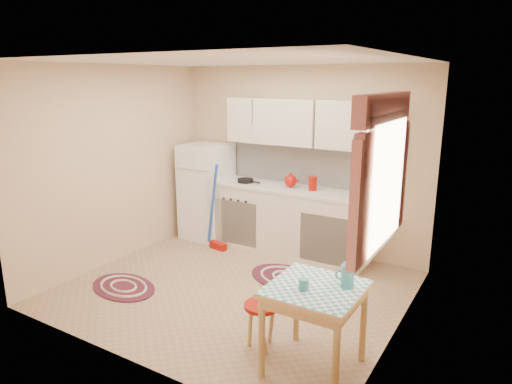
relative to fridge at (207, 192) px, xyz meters
The scene contains 14 objects.
room_shell 2.01m from the fridge, 34.18° to the right, with size 3.64×3.60×2.52m.
fridge is the anchor object (origin of this frame).
broom 0.57m from the fridge, 38.19° to the right, with size 0.28×0.12×1.20m, color blue, non-canonical shape.
base_cabinets 1.33m from the fridge, ahead, with size 2.25×0.60×0.88m, color silver.
countertop 1.32m from the fridge, ahead, with size 2.27×0.62×0.04m, color silver.
frying_pan 0.73m from the fridge, ahead, with size 0.22×0.22×0.05m, color black.
red_kettle 1.39m from the fridge, ahead, with size 0.18×0.17×0.18m, color #9C0F05, non-canonical shape.
red_canister 1.70m from the fridge, ahead, with size 0.11×0.11×0.16m, color #9C0F05.
table 3.45m from the fridge, 38.34° to the right, with size 0.72×0.72×0.72m, color tan.
stool 3.07m from the fridge, 43.87° to the right, with size 0.31×0.31×0.42m, color #9C0F05.
coffee_pot 3.55m from the fridge, 34.61° to the right, with size 0.13×0.11×0.26m, color teal, non-canonical shape.
mug 3.46m from the fridge, 40.20° to the right, with size 0.08×0.08×0.10m, color teal.
rug_center 2.00m from the fridge, 22.44° to the right, with size 1.02×0.68×0.02m, color maroon, non-canonical shape.
rug_left 2.03m from the fridge, 83.11° to the right, with size 0.89×0.59×0.02m, color maroon, non-canonical shape.
Camera 1 is at (2.68, -3.96, 2.33)m, focal length 32.00 mm.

